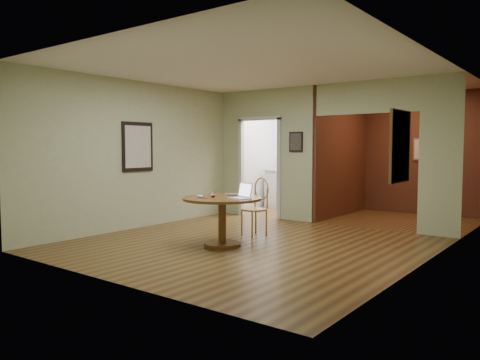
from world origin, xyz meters
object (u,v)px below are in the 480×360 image
Objects in this scene: dining_table at (222,210)px; open_laptop at (242,194)px; chair at (257,203)px; closed_laptop at (235,195)px.

dining_table is 0.42m from open_laptop.
chair reaches higher than closed_laptop.
dining_table is at bearing -67.77° from chair.
closed_laptop is at bearing 92.14° from dining_table.
open_laptop is at bearing 12.29° from dining_table.
dining_table is 3.56× the size of closed_laptop.
open_laptop reaches higher than dining_table.
chair is at bearing 132.13° from open_laptop.
dining_table is at bearing -106.14° from closed_laptop.
dining_table is 3.14× the size of open_laptop.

